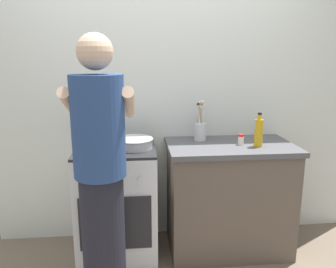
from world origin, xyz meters
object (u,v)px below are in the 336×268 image
at_px(pot, 96,140).
at_px(person, 101,182).
at_px(mixing_bowl, 134,143).
at_px(stove_range, 118,202).
at_px(utensil_crock, 200,128).
at_px(oil_bottle, 259,132).
at_px(spice_bottle, 241,140).

distance_m(pot, person, 0.61).
bearing_deg(person, mixing_bowl, 71.55).
distance_m(mixing_bowl, person, 0.61).
relative_size(stove_range, person, 0.53).
bearing_deg(person, utensil_crock, 46.45).
height_order(mixing_bowl, oil_bottle, oil_bottle).
height_order(utensil_crock, oil_bottle, utensil_crock).
bearing_deg(utensil_crock, spice_bottle, -31.57).
xyz_separation_m(mixing_bowl, oil_bottle, (0.95, -0.04, 0.07)).
xyz_separation_m(spice_bottle, oil_bottle, (0.12, -0.06, 0.07)).
relative_size(stove_range, mixing_bowl, 3.07).
height_order(pot, spice_bottle, pot).
bearing_deg(oil_bottle, person, -155.00).
height_order(stove_range, spice_bottle, spice_bottle).
bearing_deg(pot, stove_range, 9.46).
xyz_separation_m(stove_range, mixing_bowl, (0.14, -0.04, 0.49)).
bearing_deg(utensil_crock, person, -133.55).
height_order(stove_range, oil_bottle, oil_bottle).
height_order(stove_range, person, person).
relative_size(pot, oil_bottle, 0.90).
bearing_deg(pot, oil_bottle, -2.87).
distance_m(pot, mixing_bowl, 0.28).
xyz_separation_m(oil_bottle, person, (-1.14, -0.53, -0.15)).
height_order(mixing_bowl, spice_bottle, spice_bottle).
distance_m(oil_bottle, person, 1.27).
height_order(spice_bottle, person, person).
relative_size(stove_range, pot, 3.80).
bearing_deg(mixing_bowl, pot, 175.85).
xyz_separation_m(spice_bottle, person, (-1.03, -0.60, -0.08)).
distance_m(mixing_bowl, utensil_crock, 0.58).
bearing_deg(stove_range, person, -94.75).
bearing_deg(mixing_bowl, spice_bottle, 1.55).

